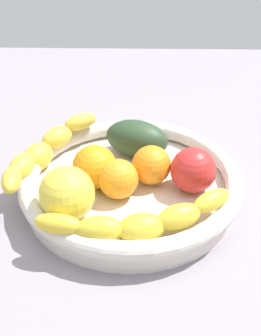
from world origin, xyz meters
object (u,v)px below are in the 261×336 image
(avocado_dark, at_px, (137,139))
(apple_yellow, at_px, (67,194))
(banana_draped_right, at_px, (42,152))
(banana_draped_left, at_px, (139,222))
(tomato_red, at_px, (193,170))
(orange_mid_right, at_px, (95,165))
(orange_front, at_px, (151,165))
(orange_mid_left, at_px, (118,179))
(fruit_bowl, at_px, (130,184))

(avocado_dark, bearing_deg, apple_yellow, 149.96)
(banana_draped_right, bearing_deg, banana_draped_left, -135.27)
(tomato_red, bearing_deg, banana_draped_right, 78.61)
(apple_yellow, bearing_deg, banana_draped_left, -112.60)
(apple_yellow, bearing_deg, orange_mid_right, -22.27)
(banana_draped_left, relative_size, banana_draped_right, 1.18)
(banana_draped_left, bearing_deg, orange_front, -7.92)
(banana_draped_left, xyz_separation_m, avocado_dark, (0.19, 0.01, 0.00))
(orange_mid_left, bearing_deg, apple_yellow, 125.58)
(banana_draped_right, xyz_separation_m, orange_mid_left, (-0.06, -0.11, -0.00))
(banana_draped_left, relative_size, avocado_dark, 2.54)
(orange_mid_right, xyz_separation_m, avocado_dark, (0.08, -0.06, -0.00))
(fruit_bowl, xyz_separation_m, orange_mid_left, (-0.02, 0.02, 0.03))
(orange_mid_right, relative_size, avocado_dark, 0.64)
(tomato_red, height_order, apple_yellow, apple_yellow)
(fruit_bowl, xyz_separation_m, orange_mid_right, (0.00, 0.05, 0.03))
(orange_mid_right, height_order, tomato_red, tomato_red)
(banana_draped_left, height_order, apple_yellow, apple_yellow)
(orange_mid_left, relative_size, avocado_dark, 0.56)
(apple_yellow, bearing_deg, avocado_dark, -30.04)
(fruit_bowl, height_order, apple_yellow, apple_yellow)
(avocado_dark, bearing_deg, banana_draped_left, -178.45)
(banana_draped_left, xyz_separation_m, orange_front, (0.12, -0.02, 0.00))
(banana_draped_left, distance_m, orange_front, 0.12)
(orange_mid_right, bearing_deg, banana_draped_right, 66.80)
(banana_draped_right, distance_m, tomato_red, 0.22)
(orange_mid_left, bearing_deg, avocado_dark, -12.82)
(apple_yellow, bearing_deg, banana_draped_right, 25.66)
(banana_draped_left, distance_m, orange_mid_left, 0.09)
(tomato_red, xyz_separation_m, apple_yellow, (-0.06, 0.16, 0.00))
(orange_front, xyz_separation_m, tomato_red, (-0.02, -0.06, 0.00))
(avocado_dark, bearing_deg, orange_mid_right, 143.79)
(banana_draped_right, height_order, avocado_dark, avocado_dark)
(apple_yellow, bearing_deg, orange_mid_left, -54.42)
(tomato_red, bearing_deg, orange_front, 73.75)
(orange_mid_left, xyz_separation_m, tomato_red, (0.02, -0.10, 0.00))
(tomato_red, bearing_deg, apple_yellow, 110.69)
(fruit_bowl, distance_m, apple_yellow, 0.11)
(orange_mid_right, relative_size, tomato_red, 0.98)
(banana_draped_left, height_order, orange_front, orange_front)
(orange_mid_right, bearing_deg, orange_front, -84.62)
(orange_mid_left, relative_size, orange_mid_right, 0.88)
(orange_front, relative_size, orange_mid_left, 1.02)
(orange_front, distance_m, orange_mid_left, 0.06)
(banana_draped_left, distance_m, orange_mid_right, 0.13)
(orange_mid_right, relative_size, apple_yellow, 0.87)
(fruit_bowl, distance_m, orange_mid_left, 0.04)
(orange_mid_left, height_order, orange_mid_right, orange_mid_right)
(fruit_bowl, relative_size, orange_mid_right, 5.03)
(banana_draped_left, distance_m, banana_draped_right, 0.20)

